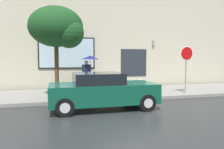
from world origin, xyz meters
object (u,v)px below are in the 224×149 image
at_px(street_tree, 59,28).
at_px(parked_car, 102,91).
at_px(fire_hydrant, 141,87).
at_px(stop_sign, 186,60).
at_px(pedestrian_with_umbrella, 89,62).

bearing_deg(street_tree, parked_car, -53.90).
relative_size(parked_car, fire_hydrant, 5.09).
height_order(parked_car, street_tree, street_tree).
bearing_deg(stop_sign, pedestrian_with_umbrella, 151.37).
xyz_separation_m(pedestrian_with_umbrella, street_tree, (-1.74, -2.14, 1.60)).
bearing_deg(pedestrian_with_umbrella, parked_car, -92.12).
relative_size(fire_hydrant, stop_sign, 0.33).
relative_size(pedestrian_with_umbrella, stop_sign, 0.81).
bearing_deg(street_tree, fire_hydrant, -6.89).
bearing_deg(street_tree, pedestrian_with_umbrella, 50.91).
height_order(fire_hydrant, stop_sign, stop_sign).
bearing_deg(parked_car, stop_sign, 19.39).
xyz_separation_m(street_tree, stop_sign, (6.47, -0.44, -1.48)).
bearing_deg(parked_car, fire_hydrant, 36.13).
distance_m(fire_hydrant, stop_sign, 2.90).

